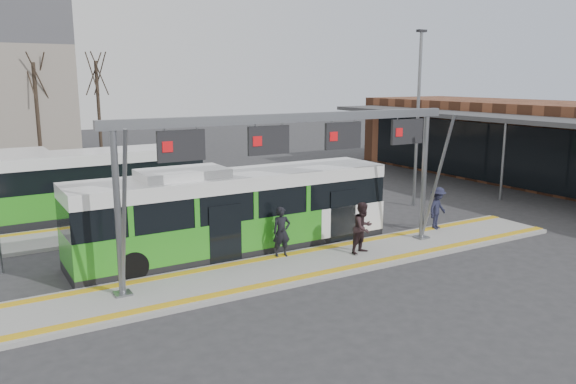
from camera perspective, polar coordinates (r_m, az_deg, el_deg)
name	(u,v)px	position (r m, az deg, el deg)	size (l,w,h in m)	color
ground	(311,266)	(19.96, 2.35, -7.52)	(120.00, 120.00, 0.00)	#2D2D30
platform_main	(311,264)	(19.93, 2.35, -7.32)	(22.00, 3.00, 0.15)	gray
platform_second	(135,228)	(25.47, -15.26, -3.53)	(20.00, 3.00, 0.15)	gray
tactile_main	(311,262)	(19.90, 2.36, -7.08)	(22.00, 2.65, 0.02)	gold
tactile_second	(128,220)	(26.53, -15.93, -2.79)	(20.00, 0.35, 0.02)	gold
gantry	(299,144)	(19.03, 1.16, 4.86)	(13.00, 1.68, 5.20)	slate
hero_bus	(235,212)	(21.20, -5.44, -2.09)	(12.26, 2.72, 3.36)	black
bg_bus_green	(68,187)	(28.08, -21.42, 0.52)	(12.59, 3.08, 3.13)	black
passenger_a	(282,232)	(20.26, -0.66, -4.07)	(0.67, 0.44, 1.83)	black
passenger_b	(363,228)	(20.82, 7.63, -3.62)	(0.93, 0.72, 1.91)	#2C1D20
passenger_c	(438,208)	(24.80, 14.96, -1.59)	(1.17, 0.67, 1.81)	#1C1E33
tree_left	(34,77)	(46.16, -24.38, 10.58)	(1.40, 1.40, 8.68)	#382B21
tree_mid	(96,74)	(51.48, -18.89, 11.26)	(1.40, 1.40, 9.02)	#382B21
lamp_east	(418,115)	(29.22, 13.05, 7.59)	(0.50, 0.25, 8.83)	slate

